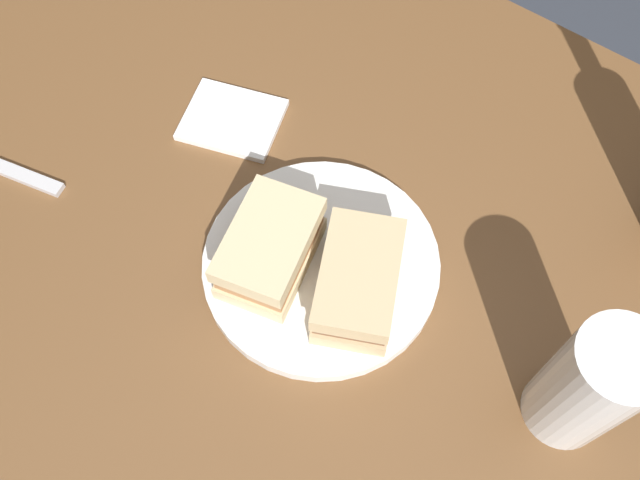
{
  "coord_description": "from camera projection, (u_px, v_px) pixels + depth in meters",
  "views": [
    {
      "loc": [
        -0.21,
        0.28,
        1.43
      ],
      "look_at": [
        -0.01,
        0.01,
        0.79
      ],
      "focal_mm": 39.39,
      "sensor_mm": 36.0,
      "label": 1
    }
  ],
  "objects": [
    {
      "name": "ground_plane",
      "position": [
        319.0,
        412.0,
        1.43
      ],
      "size": [
        6.0,
        6.0,
        0.0
      ],
      "primitive_type": "plane",
      "color": "#333842"
    },
    {
      "name": "dining_table",
      "position": [
        319.0,
        352.0,
        1.09
      ],
      "size": [
        1.12,
        0.86,
        0.76
      ],
      "primitive_type": "cube",
      "color": "brown",
      "rests_on": "ground"
    },
    {
      "name": "plate",
      "position": [
        321.0,
        264.0,
        0.73
      ],
      "size": [
        0.25,
        0.25,
        0.02
      ],
      "primitive_type": "cylinder",
      "color": "white",
      "rests_on": "dining_table"
    },
    {
      "name": "sandwich_half_left",
      "position": [
        270.0,
        249.0,
        0.69
      ],
      "size": [
        0.1,
        0.13,
        0.06
      ],
      "color": "beige",
      "rests_on": "plate"
    },
    {
      "name": "sandwich_half_right",
      "position": [
        358.0,
        282.0,
        0.68
      ],
      "size": [
        0.12,
        0.14,
        0.06
      ],
      "color": "#CCB284",
      "rests_on": "plate"
    },
    {
      "name": "potato_wedge_front",
      "position": [
        264.0,
        290.0,
        0.69
      ],
      "size": [
        0.04,
        0.04,
        0.02
      ],
      "primitive_type": "cube",
      "rotation": [
        0.0,
        0.0,
        0.76
      ],
      "color": "gold",
      "rests_on": "plate"
    },
    {
      "name": "potato_wedge_middle",
      "position": [
        357.0,
        320.0,
        0.68
      ],
      "size": [
        0.02,
        0.04,
        0.02
      ],
      "primitive_type": "cube",
      "rotation": [
        0.0,
        0.0,
        4.73
      ],
      "color": "#B77F33",
      "rests_on": "plate"
    },
    {
      "name": "potato_wedge_back",
      "position": [
        292.0,
        267.0,
        0.71
      ],
      "size": [
        0.03,
        0.04,
        0.01
      ],
      "primitive_type": "cube",
      "rotation": [
        0.0,
        0.0,
        4.81
      ],
      "color": "#B77F33",
      "rests_on": "plate"
    },
    {
      "name": "pint_glass",
      "position": [
        585.0,
        390.0,
        0.61
      ],
      "size": [
        0.08,
        0.08,
        0.16
      ],
      "color": "white",
      "rests_on": "dining_table"
    },
    {
      "name": "napkin",
      "position": [
        232.0,
        120.0,
        0.82
      ],
      "size": [
        0.13,
        0.12,
        0.01
      ],
      "primitive_type": "cube",
      "rotation": [
        0.0,
        0.0,
        0.32
      ],
      "color": "white",
      "rests_on": "dining_table"
    }
  ]
}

